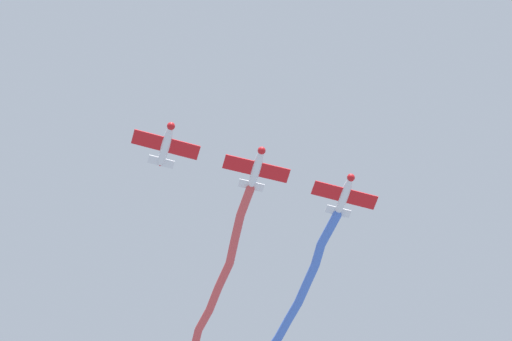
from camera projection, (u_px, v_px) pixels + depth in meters
airplane_lead at (166, 144)px, 88.81m from camera, size 6.17×4.68×1.52m
airplane_left_wing at (256, 168)px, 90.27m from camera, size 6.17×4.69×1.52m
smoke_trail_left_wing at (221, 275)px, 97.38m from camera, size 5.32×21.85×3.66m
airplane_right_wing at (344, 195)px, 91.21m from camera, size 6.17×4.68×1.52m
smoke_trail_right_wing at (304, 285)px, 96.46m from camera, size 3.34×18.17×2.15m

